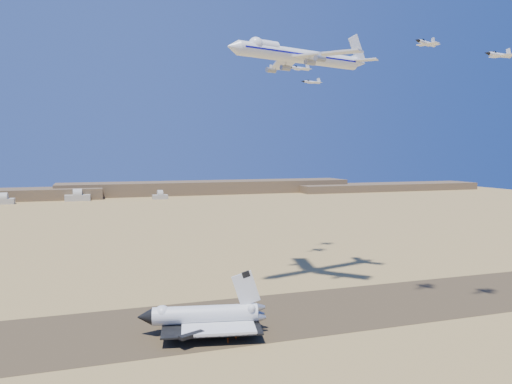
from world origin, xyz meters
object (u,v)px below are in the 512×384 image
object	(u,v)px
carrier_747	(297,56)
chase_jet_a	(426,43)
crew_a	(228,341)
chase_jet_f	(312,82)
crew_c	(239,335)
shuttle	(204,317)
crew_b	(236,337)
chase_jet_e	(300,68)
chase_jet_b	(499,55)

from	to	relation	value
carrier_747	chase_jet_a	size ratio (longest dim) A/B	5.47
crew_a	chase_jet_f	bearing A→B (deg)	-29.94
crew_c	chase_jet_f	size ratio (longest dim) A/B	0.13
shuttle	crew_a	bearing A→B (deg)	-55.07
shuttle	chase_jet_f	bearing A→B (deg)	61.63
carrier_747	crew_b	xyz separation A→B (m)	(-41.80, -49.71, -100.21)
crew_a	crew_b	bearing A→B (deg)	-45.72
shuttle	crew_c	size ratio (longest dim) A/B	23.74
crew_c	crew_a	bearing A→B (deg)	101.83
chase_jet_e	crew_a	bearing A→B (deg)	-142.41
chase_jet_f	chase_jet_a	bearing A→B (deg)	-104.45
chase_jet_f	chase_jet_b	bearing A→B (deg)	-94.47
crew_b	chase_jet_a	size ratio (longest dim) A/B	0.12
crew_c	chase_jet_b	world-z (taller)	chase_jet_b
shuttle	chase_jet_e	bearing A→B (deg)	61.67
chase_jet_a	chase_jet_e	bearing A→B (deg)	72.15
crew_b	chase_jet_e	size ratio (longest dim) A/B	0.11
carrier_747	chase_jet_a	xyz separation A→B (m)	(31.95, -44.41, -1.50)
crew_c	chase_jet_b	bearing A→B (deg)	-125.39
carrier_747	chase_jet_b	distance (m)	78.27
chase_jet_e	crew_c	bearing A→B (deg)	-141.62
crew_c	chase_jet_a	size ratio (longest dim) A/B	0.13
crew_a	chase_jet_b	size ratio (longest dim) A/B	0.12
crew_a	chase_jet_a	world-z (taller)	chase_jet_a
carrier_747	chase_jet_b	world-z (taller)	carrier_747
crew_c	chase_jet_e	distance (m)	152.63
chase_jet_a	chase_jet_b	bearing A→B (deg)	-56.81
carrier_747	crew_b	bearing A→B (deg)	-145.43
shuttle	crew_c	bearing A→B (deg)	-25.45
chase_jet_b	chase_jet_f	distance (m)	123.19
chase_jet_a	chase_jet_e	world-z (taller)	chase_jet_e
chase_jet_a	chase_jet_f	distance (m)	109.10
carrier_747	chase_jet_e	bearing A→B (deg)	49.60
carrier_747	chase_jet_f	world-z (taller)	carrier_747
crew_a	shuttle	bearing A→B (deg)	28.92
shuttle	chase_jet_e	world-z (taller)	chase_jet_e
chase_jet_a	chase_jet_e	xyz separation A→B (m)	(-10.62, 90.09, 4.52)
shuttle	crew_c	distance (m)	12.92
chase_jet_e	shuttle	bearing A→B (deg)	-147.77
crew_b	chase_jet_e	bearing A→B (deg)	-79.81
shuttle	chase_jet_e	xyz separation A→B (m)	(71.51, 86.80, 98.51)
shuttle	crew_a	distance (m)	13.25
crew_a	crew_b	size ratio (longest dim) A/B	1.07
shuttle	chase_jet_a	bearing A→B (deg)	8.86
crew_b	crew_c	bearing A→B (deg)	-89.11
crew_a	chase_jet_e	world-z (taller)	chase_jet_e
crew_c	chase_jet_f	bearing A→B (deg)	-64.25
chase_jet_a	crew_a	bearing A→B (deg)	161.38
shuttle	chase_jet_f	xyz separation A→B (m)	(87.20, 105.69, 94.53)
chase_jet_f	shuttle	bearing A→B (deg)	-141.31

